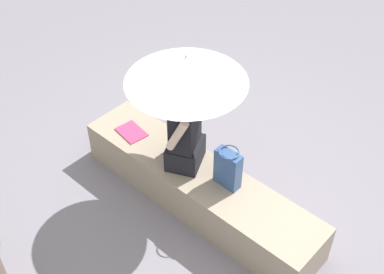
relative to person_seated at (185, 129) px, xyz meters
The scene contains 6 objects.
ground_plane 0.82m from the person_seated, behind, with size 14.00×14.00×0.00m, color slate.
stone_bench 0.62m from the person_seated, behind, with size 2.41×0.53×0.41m, color gray.
person_seated is the anchor object (origin of this frame).
parasol 0.57m from the person_seated, 70.52° to the right, with size 0.98×0.98×1.10m.
handbag_black 0.49m from the person_seated, behind, with size 0.23×0.17×0.37m.
magazine 0.75m from the person_seated, ahead, with size 0.28×0.20×0.01m, color #D83866.
Camera 1 is at (-2.06, 2.34, 3.61)m, focal length 48.19 mm.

